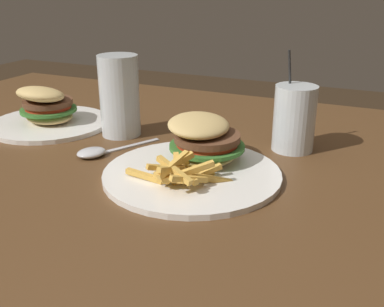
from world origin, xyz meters
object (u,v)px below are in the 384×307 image
juice_glass (294,121)px  spoon (95,152)px  meal_plate_near (198,155)px  meal_plate_far (48,112)px

juice_glass → spoon: juice_glass is taller
spoon → juice_glass: bearing=147.2°
meal_plate_near → spoon: 0.21m
meal_plate_near → spoon: meal_plate_near is taller
meal_plate_near → spoon: bearing=94.5°
spoon → meal_plate_far: bearing=-90.1°
spoon → meal_plate_far: 0.24m
meal_plate_far → spoon: bearing=-118.0°
meal_plate_near → juice_glass: 0.22m
juice_glass → spoon: 0.39m
meal_plate_near → meal_plate_far: size_ratio=1.13×
spoon → meal_plate_near: bearing=122.4°
spoon → meal_plate_far: (0.11, 0.21, 0.02)m
meal_plate_near → spoon: size_ratio=1.77×
juice_glass → spoon: bearing=119.3°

